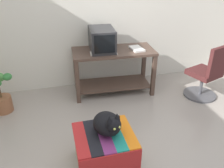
# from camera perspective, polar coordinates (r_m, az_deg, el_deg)

# --- Properties ---
(ground_plane) EXTENTS (14.00, 14.00, 0.00)m
(ground_plane) POSITION_cam_1_polar(r_m,az_deg,el_deg) (2.76, 5.20, -18.38)
(ground_plane) COLOR #9E9389
(back_wall) EXTENTS (8.00, 0.10, 2.60)m
(back_wall) POSITION_cam_1_polar(r_m,az_deg,el_deg) (3.95, -4.29, 17.86)
(back_wall) COLOR silver
(back_wall) RESTS_ON ground_plane
(desk) EXTENTS (1.32, 0.66, 0.74)m
(desk) POSITION_cam_1_polar(r_m,az_deg,el_deg) (3.80, 0.34, 4.84)
(desk) COLOR #4C382D
(desk) RESTS_ON ground_plane
(tv_monitor) EXTENTS (0.40, 0.55, 0.34)m
(tv_monitor) POSITION_cam_1_polar(r_m,az_deg,el_deg) (3.66, -2.49, 10.69)
(tv_monitor) COLOR #28282B
(tv_monitor) RESTS_ON desk
(keyboard) EXTENTS (0.41, 0.19, 0.02)m
(keyboard) POSITION_cam_1_polar(r_m,az_deg,el_deg) (3.55, -2.06, 7.52)
(keyboard) COLOR beige
(keyboard) RESTS_ON desk
(book) EXTENTS (0.19, 0.29, 0.03)m
(book) POSITION_cam_1_polar(r_m,az_deg,el_deg) (3.75, 6.02, 8.54)
(book) COLOR white
(book) RESTS_ON desk
(ottoman_with_blanket) EXTENTS (0.61, 0.57, 0.39)m
(ottoman_with_blanket) POSITION_cam_1_polar(r_m,az_deg,el_deg) (2.60, -1.81, -15.51)
(ottoman_with_blanket) COLOR tan
(ottoman_with_blanket) RESTS_ON ground_plane
(cat) EXTENTS (0.38, 0.42, 0.30)m
(cat) POSITION_cam_1_polar(r_m,az_deg,el_deg) (2.41, -0.96, -9.64)
(cat) COLOR black
(cat) RESTS_ON ottoman_with_blanket
(potted_plant) EXTENTS (0.47, 0.33, 0.61)m
(potted_plant) POSITION_cam_1_polar(r_m,az_deg,el_deg) (3.73, -25.57, -2.55)
(potted_plant) COLOR brown
(potted_plant) RESTS_ON ground_plane
(office_chair) EXTENTS (0.53, 0.53, 0.89)m
(office_chair) POSITION_cam_1_polar(r_m,az_deg,el_deg) (3.96, 22.01, 1.92)
(office_chair) COLOR #4C4C51
(office_chair) RESTS_ON ground_plane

